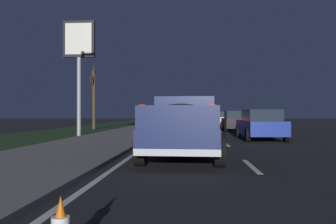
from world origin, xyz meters
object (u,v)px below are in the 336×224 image
(sedan_red, at_px, (191,119))
(bare_tree_far, at_px, (94,98))
(sedan_blue, at_px, (260,124))
(sedan_black, at_px, (236,121))
(pickup_truck, at_px, (184,125))
(sedan_silver, at_px, (224,119))
(gas_price_sign, at_px, (79,49))

(sedan_red, bearing_deg, bare_tree_far, 126.62)
(sedan_red, relative_size, sedan_blue, 1.00)
(bare_tree_far, bearing_deg, sedan_blue, -134.13)
(bare_tree_far, bearing_deg, sedan_black, -101.99)
(pickup_truck, relative_size, sedan_blue, 1.24)
(pickup_truck, height_order, sedan_blue, pickup_truck)
(pickup_truck, relative_size, sedan_black, 1.25)
(sedan_black, height_order, sedan_blue, same)
(sedan_silver, xyz_separation_m, gas_price_sign, (-16.25, 10.09, 4.41))
(pickup_truck, height_order, gas_price_sign, gas_price_sign)
(sedan_black, bearing_deg, pickup_truck, 167.82)
(pickup_truck, height_order, sedan_red, pickup_truck)
(sedan_black, height_order, gas_price_sign, gas_price_sign)
(pickup_truck, relative_size, sedan_silver, 1.25)
(sedan_black, distance_m, bare_tree_far, 12.12)
(gas_price_sign, xyz_separation_m, bare_tree_far, (8.97, 1.61, -2.48))
(sedan_red, xyz_separation_m, bare_tree_far, (-6.17, 8.30, 1.93))
(pickup_truck, bearing_deg, gas_price_sign, 32.88)
(pickup_truck, bearing_deg, sedan_silver, -7.74)
(sedan_red, relative_size, sedan_black, 1.01)
(gas_price_sign, bearing_deg, bare_tree_far, 10.16)
(gas_price_sign, relative_size, bare_tree_far, 1.26)
(bare_tree_far, bearing_deg, gas_price_sign, -169.84)
(sedan_red, bearing_deg, sedan_black, -158.54)
(sedan_red, xyz_separation_m, gas_price_sign, (-15.14, 6.69, 4.41))
(sedan_red, xyz_separation_m, sedan_silver, (1.11, -3.40, 0.00))
(sedan_black, xyz_separation_m, gas_price_sign, (-6.49, 10.09, 4.41))
(sedan_black, distance_m, sedan_blue, 9.02)
(sedan_red, distance_m, bare_tree_far, 10.52)
(gas_price_sign, height_order, bare_tree_far, gas_price_sign)
(sedan_silver, xyz_separation_m, sedan_black, (-9.76, -0.00, 0.00))
(gas_price_sign, bearing_deg, pickup_truck, -147.12)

